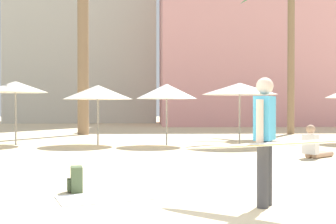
# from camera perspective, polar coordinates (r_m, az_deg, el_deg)

# --- Properties ---
(hotel_pink) EXTENTS (16.48, 10.53, 12.47)m
(hotel_pink) POSITION_cam_1_polar(r_m,az_deg,el_deg) (37.46, 11.91, 8.05)
(hotel_pink) COLOR pink
(hotel_pink) RESTS_ON ground
(cafe_umbrella_1) EXTENTS (2.73, 2.73, 2.27)m
(cafe_umbrella_1) POSITION_cam_1_polar(r_m,az_deg,el_deg) (16.36, 9.16, 2.95)
(cafe_umbrella_1) COLOR gray
(cafe_umbrella_1) RESTS_ON ground
(cafe_umbrella_2) EXTENTS (2.35, 2.35, 2.35)m
(cafe_umbrella_2) POSITION_cam_1_polar(r_m,az_deg,el_deg) (17.37, -18.95, 3.06)
(cafe_umbrella_2) COLOR gray
(cafe_umbrella_2) RESTS_ON ground
(cafe_umbrella_4) EXTENTS (2.55, 2.55, 2.20)m
(cafe_umbrella_4) POSITION_cam_1_polar(r_m,az_deg,el_deg) (16.56, -8.97, 2.52)
(cafe_umbrella_4) COLOR gray
(cafe_umbrella_4) RESTS_ON ground
(cafe_umbrella_6) EXTENTS (2.23, 2.23, 2.24)m
(cafe_umbrella_6) POSITION_cam_1_polar(r_m,az_deg,el_deg) (16.23, -0.18, 2.66)
(cafe_umbrella_6) COLOR gray
(cafe_umbrella_6) RESTS_ON ground
(beach_towel) EXTENTS (1.92, 1.35, 0.01)m
(beach_towel) POSITION_cam_1_polar(r_m,az_deg,el_deg) (7.04, -6.74, -10.72)
(beach_towel) COLOR white
(beach_towel) RESTS_ON ground
(backpack) EXTENTS (0.29, 0.33, 0.42)m
(backpack) POSITION_cam_1_polar(r_m,az_deg,el_deg) (7.51, -11.72, -8.50)
(backpack) COLOR #4A5A39
(backpack) RESTS_ON ground
(person_mid_right) EXTENTS (2.46, 1.74, 1.81)m
(person_mid_right) POSITION_cam_1_polar(r_m,az_deg,el_deg) (6.27, 12.52, -3.31)
(person_mid_right) COLOR #3D3D42
(person_mid_right) RESTS_ON ground
(person_far_left) EXTENTS (1.01, 0.90, 0.92)m
(person_far_left) POSITION_cam_1_polar(r_m,az_deg,el_deg) (12.82, 18.24, -4.23)
(person_far_left) COLOR tan
(person_far_left) RESTS_ON ground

